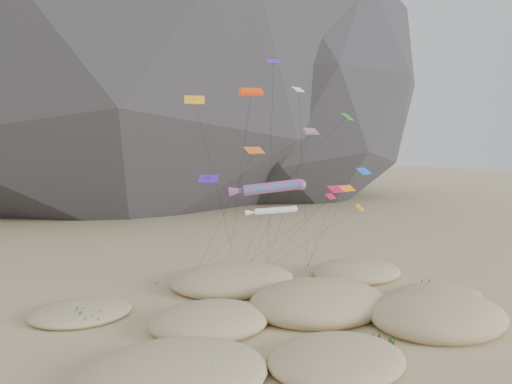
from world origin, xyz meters
The scene contains 9 objects.
ground centered at (0.00, 0.00, 0.00)m, with size 500.00×500.00×0.00m, color #CCB789.
dunes centered at (-1.28, 3.45, 0.76)m, with size 49.26×37.22×4.22m.
dune_grass centered at (-0.46, 4.16, 0.86)m, with size 42.88×26.38×1.52m.
kite_stakes centered at (2.00, 23.07, 0.15)m, with size 26.47×4.10×0.30m.
rainbow_tube_kite centered at (-1.67, 9.41, 13.26)m, with size 8.82×16.16×14.27m.
white_tube_kite centered at (-1.32, 9.32, 10.56)m, with size 5.64×13.15×11.17m.
orange_parafoil centered at (-2.74, 12.10, 24.02)m, with size 5.52×16.94×24.81m.
multi_parafoil centered at (4.22, 10.22, 19.46)m, with size 3.77×16.57×20.19m.
delta_kites centered at (3.99, 11.75, 16.78)m, with size 26.31×18.61×28.29m.
Camera 1 is at (-28.46, -41.08, 18.54)m, focal length 35.00 mm.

